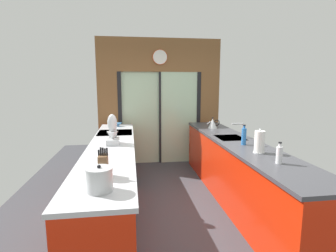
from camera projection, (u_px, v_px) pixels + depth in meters
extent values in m
cube|color=#38383D|center=(173.00, 196.00, 4.14)|extent=(5.04, 7.60, 0.02)
cube|color=brown|center=(160.00, 55.00, 5.52)|extent=(2.64, 0.08, 0.70)
cube|color=#B2D1AD|center=(141.00, 118.00, 5.70)|extent=(0.80, 0.02, 2.00)
cube|color=#B2D1AD|center=(179.00, 118.00, 5.78)|extent=(0.80, 0.02, 2.00)
cube|color=black|center=(120.00, 119.00, 5.62)|extent=(0.08, 0.10, 2.00)
cube|color=black|center=(198.00, 117.00, 5.86)|extent=(0.08, 0.10, 2.00)
cube|color=black|center=(160.00, 118.00, 5.74)|extent=(0.04, 0.10, 2.00)
cube|color=brown|center=(108.00, 119.00, 5.58)|extent=(0.42, 0.08, 2.00)
cube|color=brown|center=(209.00, 117.00, 5.90)|extent=(0.42, 0.08, 2.00)
cylinder|color=white|center=(160.00, 57.00, 5.47)|extent=(0.29, 0.03, 0.29)
torus|color=#DB4C23|center=(160.00, 57.00, 5.47)|extent=(0.31, 0.02, 0.31)
cube|color=red|center=(109.00, 198.00, 3.04)|extent=(0.58, 2.55, 0.88)
cube|color=red|center=(118.00, 150.00, 5.19)|extent=(0.58, 0.65, 0.88)
cube|color=#BCBCC1|center=(111.00, 146.00, 3.58)|extent=(0.62, 3.80, 0.04)
cube|color=red|center=(236.00, 172.00, 3.91)|extent=(0.58, 3.80, 0.88)
cube|color=#3D3D42|center=(238.00, 142.00, 3.83)|extent=(0.62, 3.80, 0.04)
cube|color=#B7BABC|center=(230.00, 139.00, 4.08)|extent=(0.40, 0.48, 0.05)
cylinder|color=#B7BABC|center=(243.00, 130.00, 4.08)|extent=(0.02, 0.02, 0.22)
cylinder|color=#B7BABC|center=(237.00, 124.00, 4.05)|extent=(0.18, 0.02, 0.02)
cube|color=black|center=(116.00, 159.00, 4.58)|extent=(0.58, 0.60, 0.88)
cube|color=black|center=(133.00, 156.00, 4.61)|extent=(0.01, 0.48, 0.28)
cube|color=black|center=(115.00, 133.00, 4.50)|extent=(0.58, 0.60, 0.03)
cylinder|color=#B7BABC|center=(133.00, 141.00, 4.39)|extent=(0.02, 0.04, 0.04)
cylinder|color=#B7BABC|center=(133.00, 139.00, 4.56)|extent=(0.02, 0.04, 0.04)
cylinder|color=#B7BABC|center=(133.00, 137.00, 4.74)|extent=(0.02, 0.04, 0.04)
cylinder|color=teal|center=(118.00, 126.00, 5.16)|extent=(0.07, 0.07, 0.01)
cone|color=teal|center=(118.00, 124.00, 5.16)|extent=(0.16, 0.16, 0.06)
cube|color=brown|center=(103.00, 166.00, 2.33)|extent=(0.08, 0.14, 0.20)
cylinder|color=black|center=(99.00, 153.00, 2.31)|extent=(0.02, 0.02, 0.06)
cylinder|color=black|center=(101.00, 152.00, 2.31)|extent=(0.02, 0.02, 0.08)
cylinder|color=black|center=(103.00, 152.00, 2.31)|extent=(0.02, 0.02, 0.08)
cylinder|color=black|center=(105.00, 152.00, 2.31)|extent=(0.02, 0.02, 0.07)
cylinder|color=black|center=(107.00, 152.00, 2.32)|extent=(0.02, 0.02, 0.08)
cube|color=#B7BABC|center=(113.00, 141.00, 3.62)|extent=(0.17, 0.26, 0.08)
cube|color=#B7BABC|center=(113.00, 130.00, 3.69)|extent=(0.10, 0.08, 0.20)
ellipsoid|color=#B7BABC|center=(112.00, 123.00, 3.57)|extent=(0.13, 0.12, 0.24)
cone|color=#B7BABC|center=(113.00, 136.00, 3.58)|extent=(0.15, 0.15, 0.13)
cylinder|color=#B7BABC|center=(100.00, 180.00, 2.03)|extent=(0.20, 0.20, 0.18)
cylinder|color=#B7BABC|center=(99.00, 169.00, 2.02)|extent=(0.21, 0.21, 0.01)
sphere|color=black|center=(99.00, 167.00, 2.01)|extent=(0.03, 0.03, 0.03)
cone|color=#B7BABC|center=(213.00, 123.00, 4.93)|extent=(0.17, 0.17, 0.18)
sphere|color=black|center=(213.00, 118.00, 4.91)|extent=(0.03, 0.03, 0.03)
cylinder|color=#B7BABC|center=(209.00, 123.00, 4.92)|extent=(0.08, 0.02, 0.07)
torus|color=black|center=(217.00, 123.00, 4.94)|extent=(0.12, 0.01, 0.12)
cylinder|color=silver|center=(279.00, 155.00, 2.73)|extent=(0.06, 0.06, 0.18)
cylinder|color=silver|center=(280.00, 145.00, 2.71)|extent=(0.03, 0.03, 0.04)
cylinder|color=black|center=(280.00, 143.00, 2.71)|extent=(0.04, 0.04, 0.01)
cylinder|color=#286BB7|center=(244.00, 137.00, 3.58)|extent=(0.06, 0.06, 0.23)
cylinder|color=#286BB7|center=(244.00, 127.00, 3.55)|extent=(0.03, 0.03, 0.04)
cylinder|color=black|center=(244.00, 125.00, 3.55)|extent=(0.04, 0.04, 0.01)
cylinder|color=#B7BABC|center=(259.00, 152.00, 3.16)|extent=(0.14, 0.14, 0.01)
cylinder|color=white|center=(260.00, 142.00, 3.14)|extent=(0.12, 0.12, 0.26)
sphere|color=#B7BABC|center=(260.00, 130.00, 3.12)|extent=(0.03, 0.03, 0.03)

